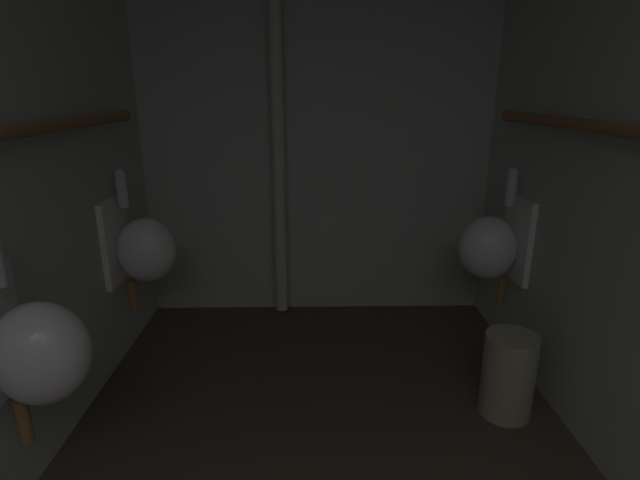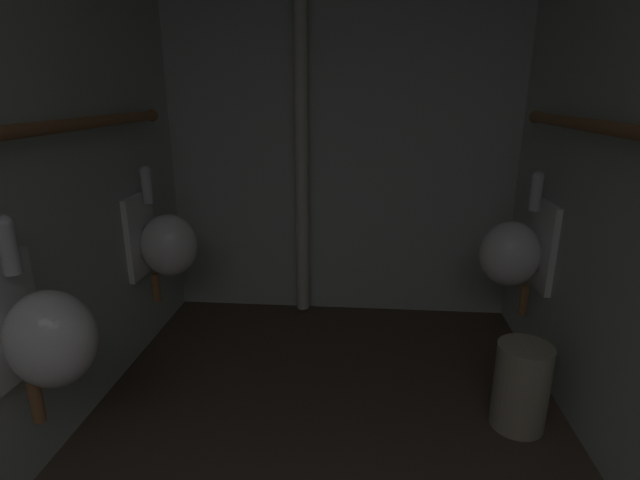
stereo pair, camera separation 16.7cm
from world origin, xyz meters
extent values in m
cube|color=#B5BFB4|center=(0.00, 3.27, 1.22)|extent=(2.24, 0.06, 2.44)
ellipsoid|color=white|center=(-0.89, 1.64, 0.59)|extent=(0.30, 0.26, 0.34)
cube|color=white|center=(-1.04, 1.64, 0.64)|extent=(0.03, 0.30, 0.44)
cylinder|color=silver|center=(-0.98, 1.64, 0.90)|extent=(0.06, 0.06, 0.16)
sphere|color=silver|center=(-0.98, 1.64, 0.99)|extent=(0.06, 0.06, 0.06)
cylinder|color=#936038|center=(-0.99, 1.64, 0.34)|extent=(0.04, 0.04, 0.16)
ellipsoid|color=white|center=(-0.89, 2.67, 0.59)|extent=(0.30, 0.26, 0.34)
cube|color=white|center=(-1.04, 2.67, 0.64)|extent=(0.03, 0.30, 0.44)
cylinder|color=silver|center=(-0.98, 2.67, 0.90)|extent=(0.06, 0.06, 0.16)
sphere|color=silver|center=(-0.98, 2.67, 0.99)|extent=(0.06, 0.06, 0.06)
cylinder|color=#936038|center=(-0.99, 2.67, 0.34)|extent=(0.04, 0.04, 0.16)
ellipsoid|color=white|center=(0.89, 2.68, 0.59)|extent=(0.30, 0.26, 0.34)
cube|color=white|center=(1.04, 2.68, 0.64)|extent=(0.03, 0.30, 0.44)
cylinder|color=silver|center=(0.98, 2.68, 0.90)|extent=(0.06, 0.06, 0.16)
sphere|color=silver|center=(0.98, 2.68, 0.99)|extent=(0.06, 0.06, 0.06)
cylinder|color=#936038|center=(0.99, 2.68, 0.34)|extent=(0.04, 0.04, 0.16)
sphere|color=#936038|center=(-1.00, 2.87, 1.26)|extent=(0.06, 0.06, 0.06)
sphere|color=#936038|center=(1.00, 2.88, 1.26)|extent=(0.06, 0.06, 0.06)
cylinder|color=beige|center=(-0.23, 3.16, 1.22)|extent=(0.08, 0.08, 2.39)
cylinder|color=#9E937A|center=(0.82, 2.12, 0.19)|extent=(0.23, 0.23, 0.38)
camera|label=1|loc=(-0.04, 0.27, 1.39)|focal=27.36mm
camera|label=2|loc=(0.13, 0.27, 1.39)|focal=27.36mm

